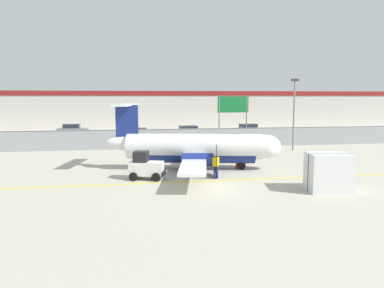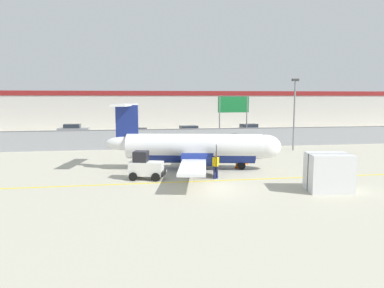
{
  "view_description": "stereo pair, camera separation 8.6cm",
  "coord_description": "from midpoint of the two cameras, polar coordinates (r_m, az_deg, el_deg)",
  "views": [
    {
      "loc": [
        -4.46,
        -21.37,
        5.44
      ],
      "look_at": [
        0.38,
        7.15,
        1.8
      ],
      "focal_mm": 35.0,
      "sensor_mm": 36.0,
      "label": 1
    },
    {
      "loc": [
        -4.37,
        -21.38,
        5.44
      ],
      "look_at": [
        0.38,
        7.15,
        1.8
      ],
      "focal_mm": 35.0,
      "sensor_mm": 36.0,
      "label": 2
    }
  ],
  "objects": [
    {
      "name": "ground_plane",
      "position": [
        24.4,
        1.21,
        -5.7
      ],
      "size": [
        140.0,
        140.0,
        0.01
      ],
      "color": "#B2AD99"
    },
    {
      "name": "perimeter_fence",
      "position": [
        39.86,
        -3.05,
        0.94
      ],
      "size": [
        98.0,
        0.1,
        2.1
      ],
      "color": "gray",
      "rests_on": "ground"
    },
    {
      "name": "parking_lot_strip",
      "position": [
        51.35,
        -4.48,
        1.14
      ],
      "size": [
        98.0,
        17.0,
        0.12
      ],
      "color": "#38383A",
      "rests_on": "ground"
    },
    {
      "name": "background_building",
      "position": [
        69.54,
        -5.84,
        5.34
      ],
      "size": [
        91.0,
        8.1,
        6.5
      ],
      "color": "beige",
      "rests_on": "ground"
    },
    {
      "name": "commuter_airplane",
      "position": [
        28.2,
        0.89,
        -0.65
      ],
      "size": [
        13.28,
        15.99,
        4.92
      ],
      "rotation": [
        0.0,
        0.0,
        -0.2
      ],
      "color": "white",
      "rests_on": "ground"
    },
    {
      "name": "baggage_tug",
      "position": [
        25.05,
        -7.0,
        -3.43
      ],
      "size": [
        2.54,
        1.88,
        1.88
      ],
      "rotation": [
        0.0,
        0.0,
        -0.27
      ],
      "color": "silver",
      "rests_on": "ground"
    },
    {
      "name": "ground_crew_worker",
      "position": [
        25.06,
        3.74,
        -3.16
      ],
      "size": [
        0.53,
        0.45,
        1.7
      ],
      "rotation": [
        0.0,
        0.0,
        2.02
      ],
      "color": "#191E4C",
      "rests_on": "ground"
    },
    {
      "name": "cargo_container",
      "position": [
        23.14,
        20.2,
        -4.09
      ],
      "size": [
        2.71,
        2.39,
        2.2
      ],
      "rotation": [
        0.0,
        0.0,
        -0.17
      ],
      "color": "silver",
      "rests_on": "ground"
    },
    {
      "name": "traffic_cone_near_left",
      "position": [
        28.96,
        6.92,
        -3.08
      ],
      "size": [
        0.36,
        0.36,
        0.64
      ],
      "color": "orange",
      "rests_on": "ground"
    },
    {
      "name": "traffic_cone_near_right",
      "position": [
        30.88,
        8.26,
        -2.46
      ],
      "size": [
        0.36,
        0.36,
        0.64
      ],
      "color": "orange",
      "rests_on": "ground"
    },
    {
      "name": "parked_car_0",
      "position": [
        55.0,
        -17.62,
        2.09
      ],
      "size": [
        4.24,
        2.08,
        1.58
      ],
      "rotation": [
        0.0,
        0.0,
        -0.02
      ],
      "color": "gray",
      "rests_on": "parking_lot_strip"
    },
    {
      "name": "parked_car_1",
      "position": [
        46.22,
        -8.33,
        1.45
      ],
      "size": [
        4.27,
        2.14,
        1.58
      ],
      "rotation": [
        0.0,
        0.0,
        3.1
      ],
      "color": "silver",
      "rests_on": "parking_lot_strip"
    },
    {
      "name": "parked_car_2",
      "position": [
        49.39,
        -0.58,
        1.89
      ],
      "size": [
        4.39,
        2.44,
        1.58
      ],
      "rotation": [
        0.0,
        0.0,
        3.28
      ],
      "color": "navy",
      "rests_on": "parking_lot_strip"
    },
    {
      "name": "parked_car_3",
      "position": [
        53.31,
        8.8,
        2.2
      ],
      "size": [
        4.36,
        2.35,
        1.58
      ],
      "rotation": [
        0.0,
        0.0,
        0.11
      ],
      "color": "silver",
      "rests_on": "parking_lot_strip"
    },
    {
      "name": "apron_light_pole",
      "position": [
        39.44,
        15.4,
        5.26
      ],
      "size": [
        0.7,
        0.3,
        7.27
      ],
      "color": "slate",
      "rests_on": "ground"
    },
    {
      "name": "highway_sign",
      "position": [
        42.78,
        6.39,
        5.38
      ],
      "size": [
        3.6,
        0.14,
        5.5
      ],
      "color": "slate",
      "rests_on": "ground"
    }
  ]
}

